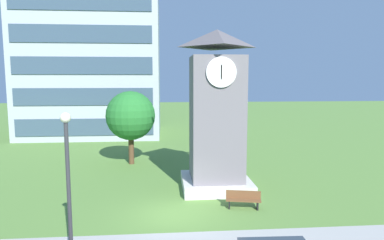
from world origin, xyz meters
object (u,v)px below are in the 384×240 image
clock_tower (216,120)px  tree_streetside (131,116)px  street_lamp (68,173)px  park_bench (243,199)px

clock_tower → tree_streetside: (-5.73, 6.45, -0.42)m
street_lamp → tree_streetside: bearing=87.2°
park_bench → clock_tower: bearing=105.0°
park_bench → tree_streetside: (-6.64, 9.85, 3.34)m
clock_tower → park_bench: (0.91, -3.40, -3.76)m
street_lamp → park_bench: bearing=34.2°
park_bench → tree_streetside: size_ratio=0.32×
park_bench → street_lamp: 9.41m
street_lamp → tree_streetside: size_ratio=0.97×
street_lamp → clock_tower: bearing=52.5°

